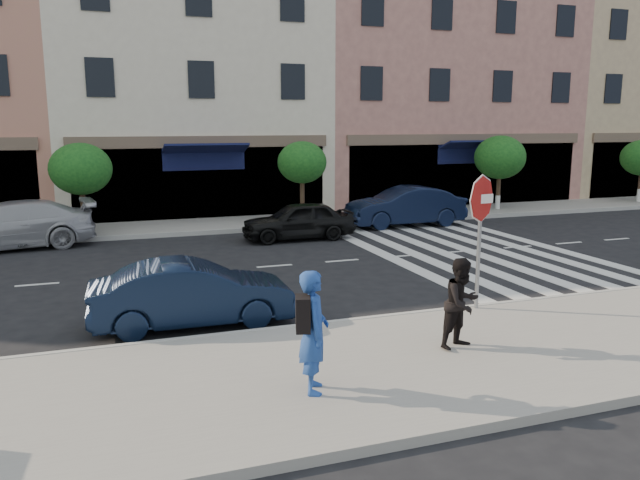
{
  "coord_description": "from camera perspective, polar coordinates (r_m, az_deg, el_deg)",
  "views": [
    {
      "loc": [
        -4.39,
        -12.2,
        3.91
      ],
      "look_at": [
        0.01,
        0.26,
        1.4
      ],
      "focal_mm": 35.0,
      "sensor_mm": 36.0,
      "label": 1
    }
  ],
  "objects": [
    {
      "name": "ground",
      "position": [
        13.54,
        0.32,
        -6.03
      ],
      "size": [
        120.0,
        120.0,
        0.0
      ],
      "primitive_type": "plane",
      "color": "black",
      "rests_on": "ground"
    },
    {
      "name": "street_tree_c",
      "position": [
        24.21,
        -1.65,
        7.06
      ],
      "size": [
        1.9,
        1.9,
        3.04
      ],
      "color": "#473323",
      "rests_on": "sidewalk_far"
    },
    {
      "name": "stop_sign",
      "position": [
        12.84,
        14.51,
        2.43
      ],
      "size": [
        0.97,
        0.16,
        2.74
      ],
      "rotation": [
        0.0,
        0.0,
        0.12
      ],
      "color": "gray",
      "rests_on": "sidewalk_near"
    },
    {
      "name": "walker",
      "position": [
        10.76,
        12.85,
        -5.64
      ],
      "size": [
        0.9,
        0.79,
        1.54
      ],
      "primitive_type": "imported",
      "rotation": [
        0.0,
        0.0,
        0.33
      ],
      "color": "black",
      "rests_on": "sidewalk_near"
    },
    {
      "name": "car_far_mid",
      "position": [
        21.0,
        -2.02,
        1.79
      ],
      "size": [
        3.79,
        1.56,
        1.29
      ],
      "primitive_type": "imported",
      "rotation": [
        0.0,
        0.0,
        -1.58
      ],
      "color": "black",
      "rests_on": "ground"
    },
    {
      "name": "building_centre",
      "position": [
        29.5,
        -12.19,
        13.6
      ],
      "size": [
        11.0,
        9.0,
        11.0
      ],
      "primitive_type": "cube",
      "color": "beige",
      "rests_on": "ground"
    },
    {
      "name": "car_far_right",
      "position": [
        23.97,
        7.77,
        3.07
      ],
      "size": [
        4.58,
        1.68,
        1.5
      ],
      "primitive_type": "imported",
      "rotation": [
        0.0,
        0.0,
        -1.59
      ],
      "color": "black",
      "rests_on": "ground"
    },
    {
      "name": "street_tree_wb",
      "position": [
        23.06,
        -21.04,
        6.05
      ],
      "size": [
        2.1,
        2.1,
        3.06
      ],
      "color": "#473323",
      "rests_on": "sidewalk_far"
    },
    {
      "name": "sidewalk_near",
      "position": [
        10.26,
        7.55,
        -11.28
      ],
      "size": [
        60.0,
        4.5,
        0.15
      ],
      "primitive_type": "cube",
      "color": "gray",
      "rests_on": "ground"
    },
    {
      "name": "sidewalk_far",
      "position": [
        23.92,
        -8.62,
        1.4
      ],
      "size": [
        60.0,
        3.0,
        0.15
      ],
      "primitive_type": "cube",
      "color": "gray",
      "rests_on": "ground"
    },
    {
      "name": "street_tree_ea",
      "position": [
        28.28,
        16.13,
        7.25
      ],
      "size": [
        2.2,
        2.2,
        3.19
      ],
      "color": "#473323",
      "rests_on": "sidewalk_far"
    },
    {
      "name": "building_east_mid",
      "position": [
        33.34,
        9.4,
        15.06
      ],
      "size": [
        13.0,
        9.0,
        13.0
      ],
      "primitive_type": "cube",
      "color": "tan",
      "rests_on": "ground"
    },
    {
      "name": "building_east_far",
      "position": [
        40.78,
        25.38,
        12.68
      ],
      "size": [
        12.0,
        9.0,
        12.0
      ],
      "primitive_type": "cube",
      "color": "#D0B285",
      "rests_on": "ground"
    },
    {
      "name": "photographer",
      "position": [
        8.8,
        -0.58,
        -8.37
      ],
      "size": [
        0.58,
        0.73,
        1.76
      ],
      "primitive_type": "imported",
      "rotation": [
        0.0,
        0.0,
        1.29
      ],
      "color": "#214598",
      "rests_on": "sidewalk_near"
    },
    {
      "name": "car_near_mid",
      "position": [
        12.34,
        -11.53,
        -4.84
      ],
      "size": [
        3.92,
        1.45,
        1.28
      ],
      "primitive_type": "imported",
      "rotation": [
        0.0,
        0.0,
        1.55
      ],
      "color": "black",
      "rests_on": "ground"
    },
    {
      "name": "car_far_left",
      "position": [
        21.71,
        -26.58,
        1.21
      ],
      "size": [
        5.31,
        2.72,
        1.48
      ],
      "primitive_type": "imported",
      "rotation": [
        0.0,
        0.0,
        -1.44
      ],
      "color": "#A9A8AE",
      "rests_on": "ground"
    }
  ]
}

